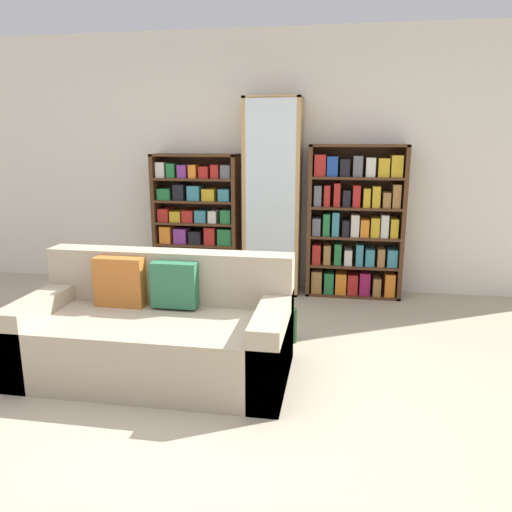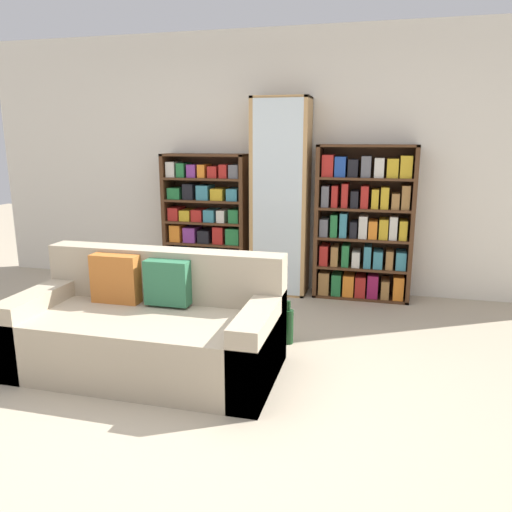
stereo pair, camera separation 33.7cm
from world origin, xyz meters
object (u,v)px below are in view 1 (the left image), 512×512
(display_cabinet, at_px, (273,198))
(bookshelf_right, at_px, (355,225))
(bookshelf_left, at_px, (197,225))
(wine_bottle, at_px, (292,325))
(couch, at_px, (157,333))

(display_cabinet, distance_m, bookshelf_right, 0.89)
(bookshelf_left, bearing_deg, wine_bottle, -49.40)
(couch, bearing_deg, wine_bottle, 37.00)
(couch, xyz_separation_m, bookshelf_right, (1.39, 2.04, 0.46))
(display_cabinet, distance_m, wine_bottle, 1.64)
(bookshelf_left, height_order, wine_bottle, bookshelf_left)
(couch, distance_m, display_cabinet, 2.21)
(couch, height_order, bookshelf_left, bookshelf_left)
(bookshelf_right, bearing_deg, couch, -124.26)
(couch, xyz_separation_m, bookshelf_left, (-0.29, 2.04, 0.41))
(bookshelf_left, xyz_separation_m, bookshelf_right, (1.68, -0.00, 0.05))
(display_cabinet, bearing_deg, bookshelf_right, 1.07)
(bookshelf_right, bearing_deg, wine_bottle, -110.18)
(wine_bottle, bearing_deg, bookshelf_right, 69.82)
(couch, height_order, display_cabinet, display_cabinet)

